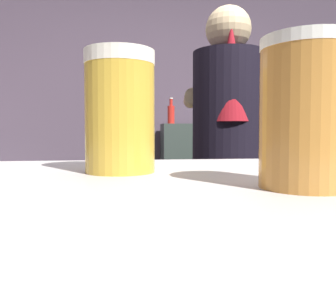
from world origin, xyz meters
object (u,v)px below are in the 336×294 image
object	(u,v)px
pint_glass_near	(305,114)
chefs_knife	(253,168)
mixing_bowl	(137,166)
pint_glass_far	(120,112)
bottle_vinegar	(171,114)
bottle_olive_oil	(229,116)
bottle_soy	(211,115)
bartender	(227,156)

from	to	relation	value
pint_glass_near	chefs_knife	bearing A→B (deg)	70.84
mixing_bowl	pint_glass_near	bearing A→B (deg)	-86.69
pint_glass_far	bottle_vinegar	world-z (taller)	bottle_vinegar
chefs_knife	bottle_olive_oil	size ratio (longest dim) A/B	1.22
bottle_soy	bottle_olive_oil	distance (m)	0.19
pint_glass_near	bottle_soy	xyz separation A→B (m)	(0.62, 2.90, 0.12)
bartender	bottle_soy	world-z (taller)	bartender
bottle_soy	pint_glass_far	bearing A→B (deg)	-105.83
bartender	mixing_bowl	xyz separation A→B (m)	(-0.43, 0.39, -0.08)
pint_glass_far	bottle_vinegar	size ratio (longest dim) A/B	0.58
bottle_soy	mixing_bowl	bearing A→B (deg)	-122.12
bartender	bottle_soy	distance (m)	1.60
bartender	pint_glass_far	xyz separation A→B (m)	(-0.49, -1.22, 0.15)
mixing_bowl	pint_glass_near	xyz separation A→B (m)	(0.10, -1.75, 0.23)
bottle_soy	bottle_olive_oil	bearing A→B (deg)	3.79
pint_glass_near	bottle_olive_oil	bearing A→B (deg)	74.52
pint_glass_far	chefs_knife	bearing A→B (deg)	64.55
pint_glass_near	bottle_olive_oil	xyz separation A→B (m)	(0.81, 2.92, 0.12)
pint_glass_far	pint_glass_near	bearing A→B (deg)	-39.67
pint_glass_far	bottle_soy	world-z (taller)	bottle_soy
mixing_bowl	bartender	bearing A→B (deg)	-42.42
bartender	bottle_olive_oil	xyz separation A→B (m)	(0.48, 1.56, 0.26)
bartender	pint_glass_near	world-z (taller)	bartender
bottle_soy	bottle_vinegar	world-z (taller)	bottle_vinegar
mixing_bowl	chefs_knife	distance (m)	0.71
pint_glass_near	bartender	bearing A→B (deg)	76.27
mixing_bowl	bottle_vinegar	size ratio (longest dim) A/B	0.80
bartender	chefs_knife	distance (m)	0.50
bottle_soy	bottle_vinegar	size ratio (longest dim) A/B	0.83
pint_glass_near	bottle_soy	size ratio (longest dim) A/B	0.63
chefs_knife	bottle_soy	xyz separation A→B (m)	(0.01, 1.14, 0.37)
bottle_soy	bottle_vinegar	bearing A→B (deg)	166.08
pint_glass_far	bottle_vinegar	xyz separation A→B (m)	(0.42, 2.86, 0.13)
chefs_knife	bottle_soy	bearing A→B (deg)	69.89
bartender	pint_glass_near	xyz separation A→B (m)	(-0.33, -1.36, 0.15)
chefs_knife	pint_glass_near	bearing A→B (deg)	-128.71
pint_glass_near	bottle_vinegar	xyz separation A→B (m)	(0.26, 2.99, 0.14)
chefs_knife	bottle_vinegar	bearing A→B (deg)	86.42
mixing_bowl	pint_glass_far	xyz separation A→B (m)	(-0.06, -1.62, 0.24)
bartender	bottle_vinegar	world-z (taller)	bartender
bartender	bottle_soy	xyz separation A→B (m)	(0.29, 1.55, 0.27)
mixing_bowl	bottle_olive_oil	xyz separation A→B (m)	(0.91, 1.17, 0.35)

